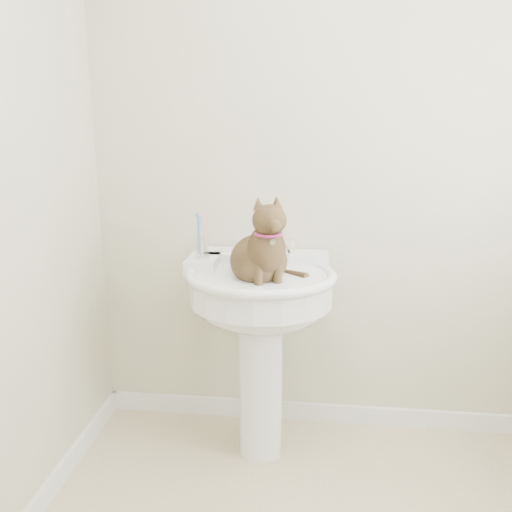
% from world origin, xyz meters
% --- Properties ---
extents(wall_back, '(2.20, 0.00, 2.50)m').
position_xyz_m(wall_back, '(0.00, 1.10, 1.25)').
color(wall_back, beige).
rests_on(wall_back, ground).
extents(baseboard_back, '(2.20, 0.02, 0.09)m').
position_xyz_m(baseboard_back, '(0.00, 1.09, 0.04)').
color(baseboard_back, white).
rests_on(baseboard_back, floor).
extents(pedestal_sink, '(0.63, 0.62, 0.87)m').
position_xyz_m(pedestal_sink, '(-0.31, 0.81, 0.68)').
color(pedestal_sink, white).
rests_on(pedestal_sink, floor).
extents(faucet, '(0.28, 0.12, 0.14)m').
position_xyz_m(faucet, '(-0.31, 0.96, 0.91)').
color(faucet, silver).
rests_on(faucet, pedestal_sink).
extents(soap_bar, '(0.10, 0.08, 0.03)m').
position_xyz_m(soap_bar, '(-0.24, 1.05, 0.89)').
color(soap_bar, orange).
rests_on(soap_bar, pedestal_sink).
extents(toothbrush_cup, '(0.07, 0.07, 0.18)m').
position_xyz_m(toothbrush_cup, '(-0.57, 0.87, 0.92)').
color(toothbrush_cup, silver).
rests_on(toothbrush_cup, pedestal_sink).
extents(cat, '(0.25, 0.32, 0.46)m').
position_xyz_m(cat, '(-0.30, 0.75, 0.93)').
color(cat, '#523F1F').
rests_on(cat, pedestal_sink).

